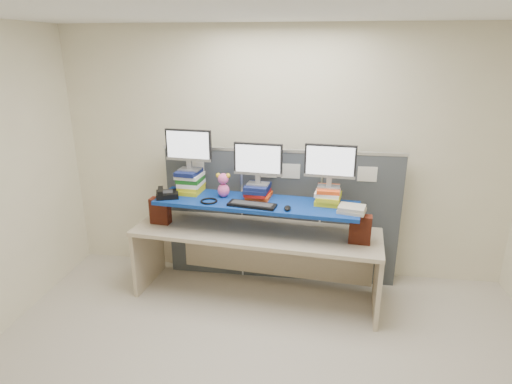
% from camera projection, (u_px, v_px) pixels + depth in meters
% --- Properties ---
extents(room, '(5.00, 4.00, 2.80)m').
position_uv_depth(room, '(259.00, 227.00, 2.91)').
color(room, '#F8EECC').
rests_on(room, ground).
extents(cubicle_partition, '(2.60, 0.06, 1.53)m').
position_uv_depth(cubicle_partition, '(281.00, 216.00, 4.78)').
color(cubicle_partition, '#3D4248').
rests_on(cubicle_partition, ground).
extents(desk, '(2.59, 0.98, 0.77)m').
position_uv_depth(desk, '(256.00, 244.00, 4.44)').
color(desk, beige).
rests_on(desk, ground).
extents(brick_pier_left, '(0.21, 0.13, 0.28)m').
position_uv_depth(brick_pier_left, '(160.00, 211.00, 4.53)').
color(brick_pier_left, maroon).
rests_on(brick_pier_left, desk).
extents(brick_pier_right, '(0.21, 0.13, 0.28)m').
position_uv_depth(brick_pier_right, '(360.00, 229.00, 4.07)').
color(brick_pier_right, maroon).
rests_on(brick_pier_right, desk).
extents(blue_board, '(2.08, 0.70, 0.04)m').
position_uv_depth(blue_board, '(256.00, 203.00, 4.30)').
color(blue_board, navy).
rests_on(blue_board, brick_pier_left).
extents(book_stack_left, '(0.27, 0.33, 0.24)m').
position_uv_depth(book_stack_left, '(190.00, 181.00, 4.53)').
color(book_stack_left, yellow).
rests_on(book_stack_left, blue_board).
extents(book_stack_center, '(0.28, 0.32, 0.14)m').
position_uv_depth(book_stack_center, '(258.00, 191.00, 4.38)').
color(book_stack_center, '#F94E17').
rests_on(book_stack_center, blue_board).
extents(book_stack_right, '(0.28, 0.32, 0.16)m').
position_uv_depth(book_stack_right, '(328.00, 195.00, 4.22)').
color(book_stack_right, yellow).
rests_on(book_stack_right, blue_board).
extents(monitor_left, '(0.50, 0.16, 0.43)m').
position_uv_depth(monitor_left, '(189.00, 147.00, 4.41)').
color(monitor_left, '#99999E').
rests_on(monitor_left, book_stack_left).
extents(monitor_center, '(0.50, 0.16, 0.43)m').
position_uv_depth(monitor_center, '(258.00, 161.00, 4.28)').
color(monitor_center, '#99999E').
rests_on(monitor_center, book_stack_center).
extents(monitor_right, '(0.50, 0.16, 0.43)m').
position_uv_depth(monitor_right, '(330.00, 163.00, 4.11)').
color(monitor_right, '#99999E').
rests_on(monitor_right, book_stack_right).
extents(keyboard, '(0.49, 0.23, 0.03)m').
position_uv_depth(keyboard, '(252.00, 205.00, 4.16)').
color(keyboard, black).
rests_on(keyboard, blue_board).
extents(mouse, '(0.10, 0.13, 0.04)m').
position_uv_depth(mouse, '(287.00, 208.00, 4.07)').
color(mouse, black).
rests_on(mouse, blue_board).
extents(desk_phone, '(0.28, 0.26, 0.09)m').
position_uv_depth(desk_phone, '(166.00, 194.00, 4.40)').
color(desk_phone, black).
rests_on(desk_phone, blue_board).
extents(headset, '(0.23, 0.23, 0.02)m').
position_uv_depth(headset, '(209.00, 201.00, 4.28)').
color(headset, black).
rests_on(headset, blue_board).
extents(plush_toy, '(0.15, 0.11, 0.25)m').
position_uv_depth(plush_toy, '(223.00, 185.00, 4.38)').
color(plush_toy, pink).
rests_on(plush_toy, blue_board).
extents(binder_stack, '(0.29, 0.25, 0.06)m').
position_uv_depth(binder_stack, '(352.00, 209.00, 4.01)').
color(binder_stack, beige).
rests_on(binder_stack, blue_board).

